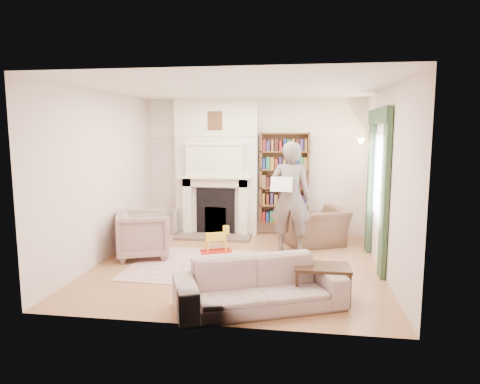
% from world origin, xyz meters
% --- Properties ---
extents(floor, '(4.50, 4.50, 0.00)m').
position_xyz_m(floor, '(0.00, 0.00, 0.00)').
color(floor, '#915F3A').
rests_on(floor, ground).
extents(ceiling, '(4.50, 4.50, 0.00)m').
position_xyz_m(ceiling, '(0.00, 0.00, 2.80)').
color(ceiling, white).
rests_on(ceiling, wall_back).
extents(wall_back, '(4.50, 0.00, 4.50)m').
position_xyz_m(wall_back, '(0.00, 2.25, 1.40)').
color(wall_back, silver).
rests_on(wall_back, floor).
extents(wall_front, '(4.50, 0.00, 4.50)m').
position_xyz_m(wall_front, '(0.00, -2.25, 1.40)').
color(wall_front, silver).
rests_on(wall_front, floor).
extents(wall_left, '(0.00, 4.50, 4.50)m').
position_xyz_m(wall_left, '(-2.25, 0.00, 1.40)').
color(wall_left, silver).
rests_on(wall_left, floor).
extents(wall_right, '(0.00, 4.50, 4.50)m').
position_xyz_m(wall_right, '(2.25, 0.00, 1.40)').
color(wall_right, silver).
rests_on(wall_right, floor).
extents(fireplace, '(1.70, 0.58, 2.80)m').
position_xyz_m(fireplace, '(-0.75, 2.05, 1.39)').
color(fireplace, silver).
rests_on(fireplace, floor).
extents(bookcase, '(1.00, 0.24, 1.85)m').
position_xyz_m(bookcase, '(0.65, 2.12, 1.18)').
color(bookcase, brown).
rests_on(bookcase, floor).
extents(window, '(0.02, 0.90, 1.30)m').
position_xyz_m(window, '(2.23, 0.40, 1.45)').
color(window, silver).
rests_on(window, wall_right).
extents(curtain_left, '(0.07, 0.32, 2.40)m').
position_xyz_m(curtain_left, '(2.20, -0.30, 1.20)').
color(curtain_left, '#2C432B').
rests_on(curtain_left, floor).
extents(curtain_right, '(0.07, 0.32, 2.40)m').
position_xyz_m(curtain_right, '(2.20, 1.10, 1.20)').
color(curtain_right, '#2C432B').
rests_on(curtain_right, floor).
extents(pelmet, '(0.09, 1.70, 0.24)m').
position_xyz_m(pelmet, '(2.19, 0.40, 2.38)').
color(pelmet, '#2C432B').
rests_on(pelmet, wall_right).
extents(wall_sconce, '(0.20, 0.24, 0.24)m').
position_xyz_m(wall_sconce, '(2.03, 1.50, 1.90)').
color(wall_sconce, gold).
rests_on(wall_sconce, wall_right).
extents(rug, '(2.50, 1.95, 0.01)m').
position_xyz_m(rug, '(-0.46, -0.17, 0.01)').
color(rug, beige).
rests_on(rug, floor).
extents(armchair_reading, '(1.36, 1.28, 0.70)m').
position_xyz_m(armchair_reading, '(1.26, 1.40, 0.35)').
color(armchair_reading, '#4E3529').
rests_on(armchair_reading, floor).
extents(armchair_left, '(1.12, 1.11, 0.79)m').
position_xyz_m(armchair_left, '(-1.67, 0.18, 0.39)').
color(armchair_left, '#AE9F8F').
rests_on(armchair_left, floor).
extents(sofa, '(2.18, 1.52, 0.59)m').
position_xyz_m(sofa, '(0.52, -1.68, 0.30)').
color(sofa, '#BBAE9A').
rests_on(sofa, floor).
extents(man_reading, '(0.76, 0.53, 1.97)m').
position_xyz_m(man_reading, '(0.81, 0.80, 0.99)').
color(man_reading, '#61544E').
rests_on(man_reading, floor).
extents(newspaper, '(0.38, 0.14, 0.25)m').
position_xyz_m(newspaper, '(0.66, 0.60, 1.25)').
color(newspaper, white).
rests_on(newspaper, man_reading).
extents(coffee_table, '(0.71, 0.46, 0.45)m').
position_xyz_m(coffee_table, '(1.29, -1.31, 0.23)').
color(coffee_table, '#312211').
rests_on(coffee_table, floor).
extents(paraffin_heater, '(0.29, 0.29, 0.55)m').
position_xyz_m(paraffin_heater, '(-1.63, 1.78, 0.28)').
color(paraffin_heater, '#B4B7BC').
rests_on(paraffin_heater, floor).
extents(rocking_horse, '(0.59, 0.42, 0.48)m').
position_xyz_m(rocking_horse, '(-0.48, 0.57, 0.24)').
color(rocking_horse, gold).
rests_on(rocking_horse, rug).
extents(board_game, '(0.43, 0.43, 0.03)m').
position_xyz_m(board_game, '(-0.48, -0.50, 0.03)').
color(board_game, '#E0CC4F').
rests_on(board_game, rug).
extents(game_box_lid, '(0.33, 0.28, 0.05)m').
position_xyz_m(game_box_lid, '(-0.45, -0.28, 0.04)').
color(game_box_lid, red).
rests_on(game_box_lid, rug).
extents(comic_annuals, '(0.70, 0.41, 0.02)m').
position_xyz_m(comic_annuals, '(0.16, -0.42, 0.02)').
color(comic_annuals, red).
rests_on(comic_annuals, rug).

